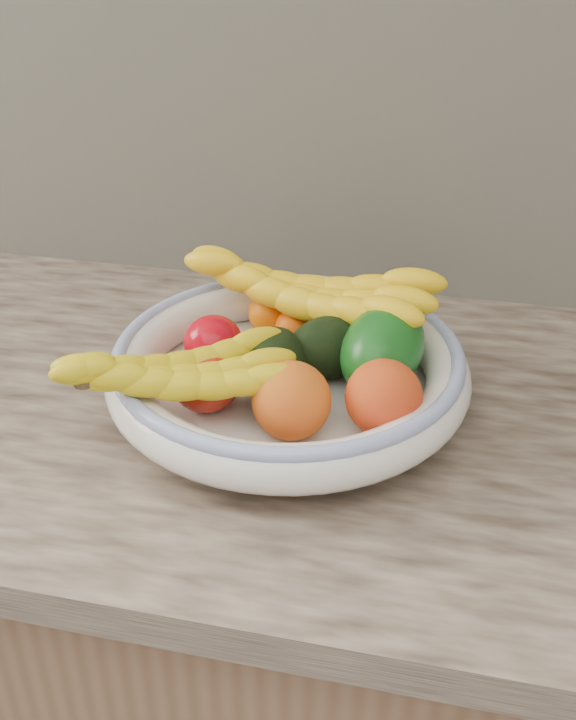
# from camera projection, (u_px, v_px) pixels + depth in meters

# --- Properties ---
(kitchen_counter) EXTENTS (2.44, 0.66, 1.40)m
(kitchen_counter) POSITION_uv_depth(u_px,v_px,m) (292.00, 652.00, 1.13)
(kitchen_counter) COLOR brown
(kitchen_counter) RESTS_ON ground
(fruit_bowl) EXTENTS (0.39, 0.39, 0.08)m
(fruit_bowl) POSITION_uv_depth(u_px,v_px,m) (288.00, 369.00, 0.86)
(fruit_bowl) COLOR white
(fruit_bowl) RESTS_ON kitchen_counter
(clementine_back_left) EXTENTS (0.07, 0.07, 0.05)m
(clementine_back_left) POSITION_uv_depth(u_px,v_px,m) (271.00, 314.00, 0.96)
(clementine_back_left) COLOR orange
(clementine_back_left) RESTS_ON fruit_bowl
(clementine_back_right) EXTENTS (0.05, 0.05, 0.04)m
(clementine_back_right) POSITION_uv_depth(u_px,v_px,m) (326.00, 325.00, 0.94)
(clementine_back_right) COLOR orange
(clementine_back_right) RESTS_ON fruit_bowl
(clementine_back_mid) EXTENTS (0.07, 0.07, 0.05)m
(clementine_back_mid) POSITION_uv_depth(u_px,v_px,m) (296.00, 328.00, 0.93)
(clementine_back_mid) COLOR #E55604
(clementine_back_mid) RESTS_ON fruit_bowl
(tomato_left) EXTENTS (0.08, 0.08, 0.06)m
(tomato_left) POSITION_uv_depth(u_px,v_px,m) (213.00, 342.00, 0.89)
(tomato_left) COLOR red
(tomato_left) RESTS_ON fruit_bowl
(tomato_near_left) EXTENTS (0.08, 0.08, 0.06)m
(tomato_near_left) POSITION_uv_depth(u_px,v_px,m) (206.00, 381.00, 0.82)
(tomato_near_left) COLOR red
(tomato_near_left) RESTS_ON fruit_bowl
(avocado_center) EXTENTS (0.08, 0.11, 0.07)m
(avocado_center) POSITION_uv_depth(u_px,v_px,m) (273.00, 364.00, 0.84)
(avocado_center) COLOR black
(avocado_center) RESTS_ON fruit_bowl
(avocado_right) EXTENTS (0.12, 0.12, 0.07)m
(avocado_right) POSITION_uv_depth(u_px,v_px,m) (330.00, 347.00, 0.87)
(avocado_right) COLOR black
(avocado_right) RESTS_ON fruit_bowl
(green_mango) EXTENTS (0.13, 0.15, 0.11)m
(green_mango) POSITION_uv_depth(u_px,v_px,m) (383.00, 349.00, 0.85)
(green_mango) COLOR #0E4C11
(green_mango) RESTS_ON fruit_bowl
(peach_front) EXTENTS (0.08, 0.08, 0.08)m
(peach_front) POSITION_uv_depth(u_px,v_px,m) (291.00, 400.00, 0.78)
(peach_front) COLOR orange
(peach_front) RESTS_ON fruit_bowl
(peach_right) EXTENTS (0.10, 0.10, 0.08)m
(peach_right) POSITION_uv_depth(u_px,v_px,m) (384.00, 397.00, 0.78)
(peach_right) COLOR orange
(peach_right) RESTS_ON fruit_bowl
(banana_bunch_back) EXTENTS (0.34, 0.18, 0.09)m
(banana_bunch_back) POSITION_uv_depth(u_px,v_px,m) (305.00, 300.00, 0.92)
(banana_bunch_back) COLOR yellow
(banana_bunch_back) RESTS_ON fruit_bowl
(banana_bunch_front) EXTENTS (0.27, 0.21, 0.07)m
(banana_bunch_front) POSITION_uv_depth(u_px,v_px,m) (179.00, 380.00, 0.78)
(banana_bunch_front) COLOR yellow
(banana_bunch_front) RESTS_ON fruit_bowl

